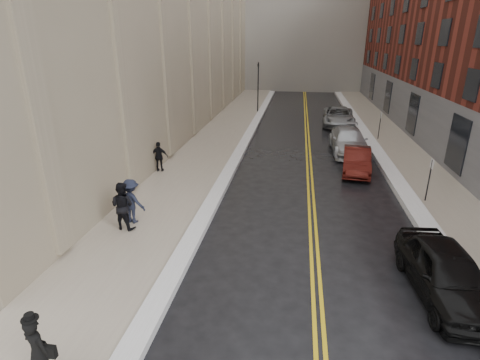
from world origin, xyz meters
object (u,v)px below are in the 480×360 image
(pedestrian_a, at_px, (122,206))
(pedestrian_b, at_px, (131,201))
(pedestrian_main, at_px, (38,352))
(car_black, at_px, (446,273))
(car_silver_near, at_px, (349,141))
(car_silver_far, at_px, (338,116))
(car_maroon, at_px, (357,160))
(pedestrian_c, at_px, (159,157))

(pedestrian_a, xyz_separation_m, pedestrian_b, (0.12, 0.58, -0.04))
(pedestrian_main, xyz_separation_m, pedestrian_b, (-1.31, 7.84, 0.07))
(car_black, xyz_separation_m, car_silver_near, (-1.11, 15.53, 0.02))
(car_black, height_order, pedestrian_b, pedestrian_b)
(car_black, relative_size, car_silver_far, 0.80)
(car_black, xyz_separation_m, car_silver_far, (-1.00, 24.36, 0.01))
(car_black, distance_m, pedestrian_main, 11.17)
(car_black, distance_m, car_silver_far, 24.38)
(car_maroon, xyz_separation_m, pedestrian_a, (-10.37, -9.00, 0.43))
(pedestrian_main, height_order, pedestrian_b, pedestrian_b)
(car_silver_far, height_order, pedestrian_main, pedestrian_main)
(car_maroon, bearing_deg, pedestrian_a, -132.58)
(pedestrian_main, bearing_deg, car_maroon, -101.43)
(pedestrian_a, bearing_deg, car_silver_far, -105.57)
(car_silver_far, xyz_separation_m, pedestrian_b, (-10.36, -21.40, 0.29))
(car_maroon, xyz_separation_m, car_silver_near, (0.00, 4.14, 0.11))
(car_maroon, height_order, pedestrian_a, pedestrian_a)
(car_maroon, height_order, car_silver_near, car_silver_near)
(car_silver_far, relative_size, pedestrian_b, 3.07)
(car_maroon, bearing_deg, pedestrian_b, -134.11)
(car_silver_near, distance_m, pedestrian_c, 12.95)
(car_black, relative_size, pedestrian_main, 2.64)
(car_maroon, bearing_deg, pedestrian_main, -112.31)
(car_silver_near, relative_size, pedestrian_b, 2.97)
(car_maroon, xyz_separation_m, car_silver_far, (0.11, 12.97, 0.10))
(car_silver_near, bearing_deg, pedestrian_b, -130.99)
(car_silver_far, xyz_separation_m, pedestrian_a, (-10.48, -21.97, 0.33))
(car_black, distance_m, pedestrian_b, 11.74)
(car_black, height_order, car_silver_far, car_silver_far)
(car_black, xyz_separation_m, pedestrian_a, (-11.48, 2.39, 0.35))
(car_black, bearing_deg, pedestrian_main, -158.74)
(car_black, relative_size, car_maroon, 1.08)
(pedestrian_main, height_order, pedestrian_a, pedestrian_a)
(pedestrian_a, bearing_deg, pedestrian_main, 111.14)
(car_silver_far, xyz_separation_m, pedestrian_main, (-9.04, -29.24, 0.23))
(car_black, distance_m, pedestrian_a, 11.73)
(car_black, bearing_deg, car_maroon, 90.93)
(car_maroon, relative_size, pedestrian_c, 2.49)
(pedestrian_main, distance_m, pedestrian_c, 14.47)
(pedestrian_main, bearing_deg, pedestrian_b, -63.13)
(car_silver_near, xyz_separation_m, car_silver_far, (0.11, 8.83, -0.01))
(car_maroon, height_order, car_silver_far, car_silver_far)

